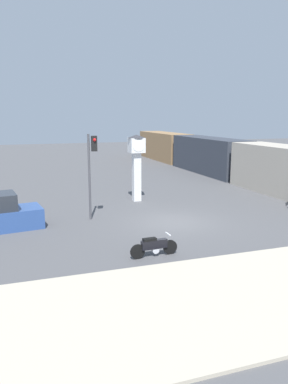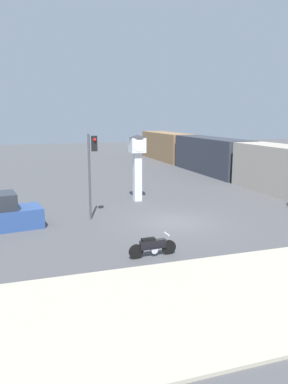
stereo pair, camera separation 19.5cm
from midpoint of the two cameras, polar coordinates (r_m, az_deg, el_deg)
ground_plane at (r=19.72m, az=4.83°, el=-4.62°), size 120.00×120.00×0.00m
sidewalk_strip at (r=13.02m, az=19.54°, el=-13.77°), size 36.00×6.00×0.10m
motorcycle at (r=14.91m, az=1.71°, el=-8.27°), size 1.99×0.43×0.88m
clock_tower at (r=24.15m, az=-0.81°, el=5.31°), size 1.12×1.12×4.30m
freight_train at (r=37.25m, az=10.34°, el=5.53°), size 2.80×34.90×3.40m
traffic_light at (r=19.84m, az=-7.68°, el=4.62°), size 0.50×0.35×4.56m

